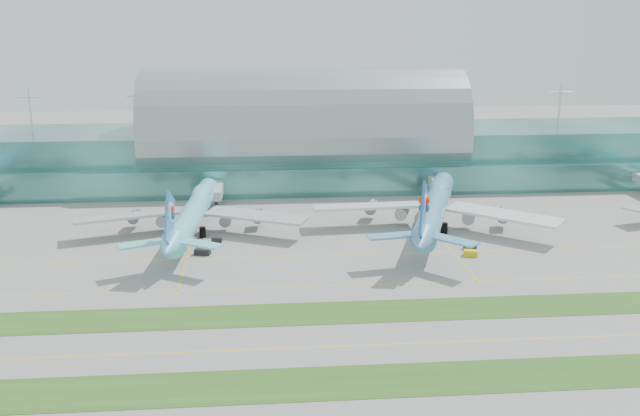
{
  "coord_description": "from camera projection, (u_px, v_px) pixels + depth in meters",
  "views": [
    {
      "loc": [
        -16.52,
        -138.66,
        61.53
      ],
      "look_at": [
        0.0,
        55.0,
        9.0
      ],
      "focal_mm": 40.0,
      "sensor_mm": 36.0,
      "label": 1
    }
  ],
  "objects": [
    {
      "name": "ground",
      "position": [
        342.0,
        316.0,
        150.79
      ],
      "size": [
        700.0,
        700.0,
        0.0
      ],
      "primitive_type": "plane",
      "color": "gray",
      "rests_on": "ground"
    },
    {
      "name": "terminal",
      "position": [
        304.0,
        144.0,
        270.96
      ],
      "size": [
        340.0,
        69.1,
        36.0
      ],
      "color": "#3D7A75",
      "rests_on": "ground"
    },
    {
      "name": "grass_strip_near",
      "position": [
        361.0,
        382.0,
        123.84
      ],
      "size": [
        420.0,
        12.0,
        0.08
      ],
      "primitive_type": "cube",
      "color": "#2D591E",
      "rests_on": "ground"
    },
    {
      "name": "grass_strip_far",
      "position": [
        341.0,
        312.0,
        152.7
      ],
      "size": [
        420.0,
        12.0,
        0.08
      ],
      "primitive_type": "cube",
      "color": "#2D591E",
      "rests_on": "ground"
    },
    {
      "name": "taxiline_b",
      "position": [
        350.0,
        346.0,
        137.32
      ],
      "size": [
        420.0,
        0.35,
        0.01
      ],
      "primitive_type": "cube",
      "color": "yellow",
      "rests_on": "ground"
    },
    {
      "name": "taxiline_c",
      "position": [
        333.0,
        285.0,
        168.1
      ],
      "size": [
        420.0,
        0.35,
        0.01
      ],
      "primitive_type": "cube",
      "color": "yellow",
      "rests_on": "ground"
    },
    {
      "name": "taxiline_d",
      "position": [
        325.0,
        255.0,
        189.26
      ],
      "size": [
        420.0,
        0.35,
        0.01
      ],
      "primitive_type": "cube",
      "color": "yellow",
      "rests_on": "ground"
    },
    {
      "name": "airliner_b",
      "position": [
        194.0,
        211.0,
        207.21
      ],
      "size": [
        67.95,
        77.35,
        21.28
      ],
      "rotation": [
        0.0,
        0.0,
        -0.07
      ],
      "color": "#6FDEF5",
      "rests_on": "ground"
    },
    {
      "name": "airliner_c",
      "position": [
        435.0,
        206.0,
        211.33
      ],
      "size": [
        69.6,
        80.89,
        22.94
      ],
      "rotation": [
        0.0,
        0.0,
        -0.33
      ],
      "color": "#5C9FCC",
      "rests_on": "ground"
    },
    {
      "name": "gse_c",
      "position": [
        203.0,
        252.0,
        189.67
      ],
      "size": [
        4.52,
        3.14,
        1.64
      ],
      "primitive_type": "cube",
      "rotation": [
        0.0,
        0.0,
        -0.25
      ],
      "color": "black",
      "rests_on": "ground"
    },
    {
      "name": "gse_d",
      "position": [
        217.0,
        240.0,
        200.02
      ],
      "size": [
        2.98,
        1.73,
        1.4
      ],
      "primitive_type": "cube",
      "rotation": [
        0.0,
        0.0,
        -0.08
      ],
      "color": "black",
      "rests_on": "ground"
    },
    {
      "name": "gse_e",
      "position": [
        470.0,
        253.0,
        188.39
      ],
      "size": [
        3.94,
        2.74,
        1.66
      ],
      "primitive_type": "cube",
      "rotation": [
        0.0,
        0.0,
        -0.22
      ],
      "color": "#DAC20C",
      "rests_on": "ground"
    },
    {
      "name": "gse_f",
      "position": [
        470.0,
        246.0,
        194.4
      ],
      "size": [
        3.54,
        1.95,
        1.62
      ],
      "primitive_type": "cube",
      "rotation": [
        0.0,
        0.0,
        0.11
      ],
      "color": "black",
      "rests_on": "ground"
    }
  ]
}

